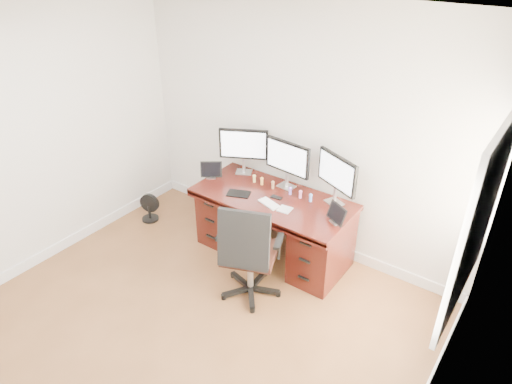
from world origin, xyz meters
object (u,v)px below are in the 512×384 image
Objects in this scene: office_chair at (249,267)px; monitor_center at (287,159)px; keyboard at (269,204)px; floor_fan at (149,208)px; desk at (274,223)px.

monitor_center is at bearing 79.37° from office_chair.
monitor_center is 0.53m from keyboard.
monitor_center is (1.64, 0.58, 0.91)m from floor_fan.
monitor_center is (-0.19, 0.95, 0.73)m from office_chair.
desk is 3.09× the size of monitor_center.
keyboard is at bearing -72.76° from desk.
monitor_center is at bearing 114.84° from keyboard.
desk is 6.84× the size of keyboard.
monitor_center is at bearing 90.04° from desk.
monitor_center is 2.22× the size of keyboard.
desk is 0.40m from keyboard.
desk is at bearing -6.70° from floor_fan.
desk is 0.72m from monitor_center.
office_chair is 4.35× the size of keyboard.
keyboard is at bearing -12.81° from floor_fan.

